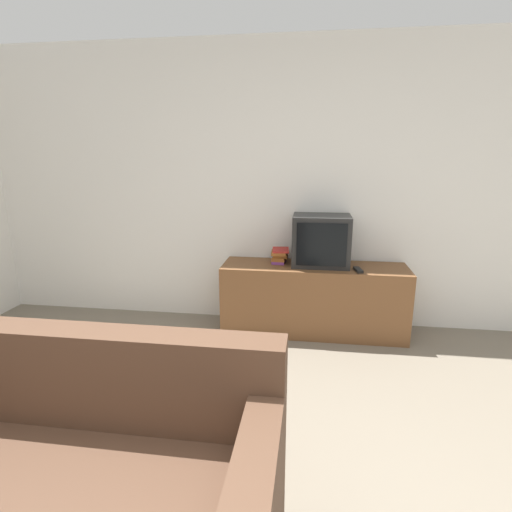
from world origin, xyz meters
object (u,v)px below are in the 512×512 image
object	(u,v)px
tv_stand	(313,299)
remote_on_stand	(358,270)
television	(321,240)
book_stack	(280,255)

from	to	relation	value
tv_stand	remote_on_stand	size ratio (longest dim) A/B	10.95
television	remote_on_stand	distance (m)	0.42
television	book_stack	xyz separation A→B (m)	(-0.37, 0.02, -0.16)
book_stack	television	bearing A→B (deg)	-3.70
remote_on_stand	television	bearing A→B (deg)	152.56
book_stack	remote_on_stand	distance (m)	0.72
television	book_stack	size ratio (longest dim) A/B	2.20
television	book_stack	bearing A→B (deg)	176.30
tv_stand	book_stack	bearing A→B (deg)	168.12
tv_stand	remote_on_stand	xyz separation A→B (m)	(0.37, -0.12, 0.33)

